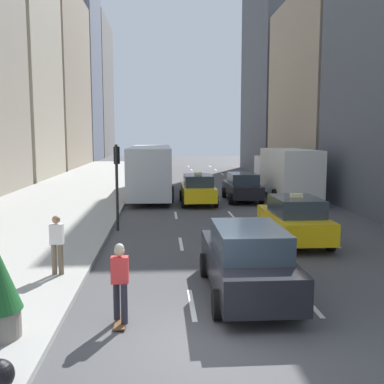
% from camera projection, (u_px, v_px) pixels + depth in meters
% --- Properties ---
extents(ground_plane, '(160.00, 160.00, 0.00)m').
position_uv_depth(ground_plane, '(209.00, 343.00, 8.61)').
color(ground_plane, '#474749').
extents(sidewalk_left, '(8.00, 66.00, 0.15)m').
position_uv_depth(sidewalk_left, '(83.00, 186.00, 34.86)').
color(sidewalk_left, '#9E9E99').
rests_on(sidewalk_left, ground).
extents(lane_markings, '(5.72, 56.00, 0.01)m').
position_uv_depth(lane_markings, '(212.00, 192.00, 31.55)').
color(lane_markings, white).
rests_on(lane_markings, ground).
extents(building_row_left, '(6.00, 89.17, 36.18)m').
position_uv_depth(building_row_left, '(52.00, 57.00, 54.01)').
color(building_row_left, '#A89E89').
rests_on(building_row_left, ground).
extents(building_row_right, '(6.00, 49.94, 29.97)m').
position_uv_depth(building_row_right, '(345.00, 14.00, 31.37)').
color(building_row_right, gray).
rests_on(building_row_right, ground).
extents(taxi_lead, '(2.02, 4.40, 1.87)m').
position_uv_depth(taxi_lead, '(198.00, 189.00, 26.00)').
color(taxi_lead, yellow).
rests_on(taxi_lead, ground).
extents(taxi_second, '(2.02, 4.40, 1.87)m').
position_uv_depth(taxi_second, '(294.00, 219.00, 16.60)').
color(taxi_second, yellow).
rests_on(taxi_second, ground).
extents(sedan_black_near, '(2.02, 4.61, 1.72)m').
position_uv_depth(sedan_black_near, '(242.00, 187.00, 27.33)').
color(sedan_black_near, black).
rests_on(sedan_black_near, ground).
extents(sedan_silver_behind, '(2.02, 4.83, 1.78)m').
position_uv_depth(sedan_silver_behind, '(247.00, 260.00, 11.10)').
color(sedan_silver_behind, black).
rests_on(sedan_silver_behind, ground).
extents(city_bus, '(2.80, 11.61, 3.25)m').
position_uv_depth(city_bus, '(151.00, 169.00, 29.62)').
color(city_bus, '#B7BCC1').
rests_on(city_bus, ground).
extents(box_truck, '(2.58, 8.40, 3.15)m').
position_uv_depth(box_truck, '(285.00, 172.00, 27.94)').
color(box_truck, silver).
rests_on(box_truck, ground).
extents(skateboarder, '(0.36, 0.80, 1.75)m').
position_uv_depth(skateboarder, '(120.00, 280.00, 9.36)').
color(skateboarder, brown).
rests_on(skateboarder, ground).
extents(pedestrian_near_curb, '(0.36, 0.22, 1.65)m').
position_uv_depth(pedestrian_near_curb, '(57.00, 242.00, 12.29)').
color(pedestrian_near_curb, brown).
rests_on(pedestrian_near_curb, sidewalk_left).
extents(traffic_light_pole, '(0.24, 0.42, 3.60)m').
position_uv_depth(traffic_light_pole, '(117.00, 173.00, 18.65)').
color(traffic_light_pole, black).
rests_on(traffic_light_pole, ground).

